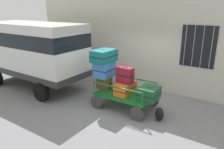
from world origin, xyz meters
TOP-DOWN VIEW (x-y plane):
  - ground_plane at (0.00, 0.00)m, footprint 40.00×40.00m
  - building_wall at (0.01, 2.20)m, footprint 12.00×0.37m
  - van at (-4.18, -0.38)m, footprint 4.81×2.05m
  - luggage_cart at (0.20, -0.08)m, footprint 2.00×1.28m
  - cart_railing at (0.20, -0.08)m, footprint 1.87×1.15m
  - suitcase_left_bottom at (-0.67, -0.10)m, footprint 0.55×0.31m
  - suitcase_left_middle at (-0.67, -0.07)m, footprint 0.55×0.68m
  - suitcase_left_top at (-0.67, -0.08)m, footprint 0.64×0.92m
  - suitcase_midleft_bottom at (0.20, -0.07)m, footprint 0.48×0.89m
  - suitcase_midleft_middle at (0.20, -0.12)m, footprint 0.60×0.34m
  - suitcase_center_bottom at (1.07, -0.06)m, footprint 0.59×0.69m
  - backpack at (1.56, -0.32)m, footprint 0.27×0.22m

SIDE VIEW (x-z plane):
  - ground_plane at x=0.00m, z-range 0.00..0.00m
  - backpack at x=1.56m, z-range 0.00..0.44m
  - luggage_cart at x=0.20m, z-range 0.15..0.66m
  - suitcase_midleft_bottom at x=0.20m, z-range 0.50..0.92m
  - suitcase_center_bottom at x=1.07m, z-range 0.50..0.93m
  - suitcase_left_bottom at x=-0.67m, z-range 0.50..0.96m
  - cart_railing at x=0.20m, z-range 0.64..1.07m
  - suitcase_midleft_middle at x=0.20m, z-range 0.92..1.46m
  - suitcase_left_middle at x=-0.67m, z-range 0.96..1.53m
  - van at x=-4.18m, z-range 0.32..3.05m
  - suitcase_left_top at x=-0.67m, z-range 1.53..1.95m
  - building_wall at x=0.01m, z-range 0.00..5.00m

